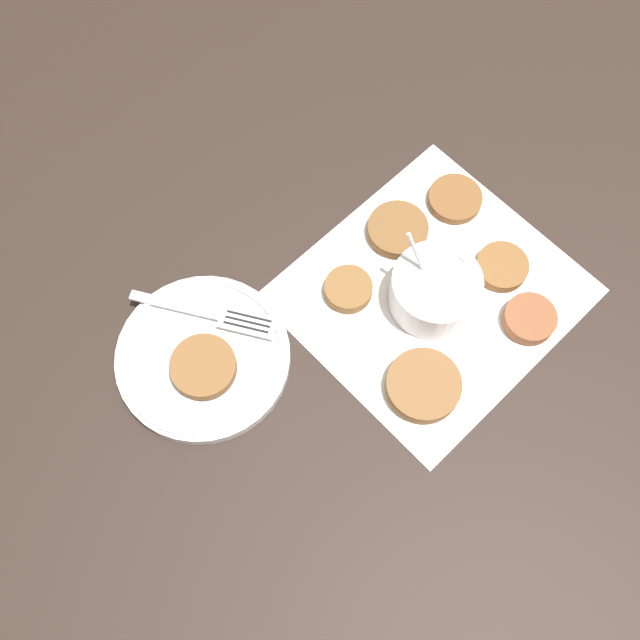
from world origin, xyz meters
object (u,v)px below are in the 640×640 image
serving_plate (203,357)px  fritter_on_plate (203,367)px  fork (219,316)px  sauce_bowl (435,291)px

serving_plate → fritter_on_plate: (-0.01, -0.02, 0.02)m
fritter_on_plate → fork: (0.05, 0.04, -0.01)m
sauce_bowl → fork: size_ratio=0.72×
sauce_bowl → serving_plate: sauce_bowl is taller
sauce_bowl → fork: sauce_bowl is taller
fritter_on_plate → fork: size_ratio=0.47×
fork → sauce_bowl: bearing=-35.5°
serving_plate → fritter_on_plate: bearing=-119.5°
sauce_bowl → fritter_on_plate: 0.29m
sauce_bowl → fritter_on_plate: sauce_bowl is taller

